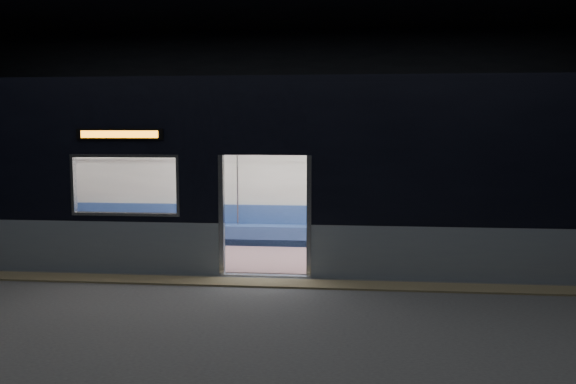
# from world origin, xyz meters

# --- Properties ---
(station_floor) EXTENTS (24.00, 14.00, 0.01)m
(station_floor) POSITION_xyz_m (0.00, 0.00, -0.01)
(station_floor) COLOR #47494C
(station_floor) RESTS_ON ground
(station_envelope) EXTENTS (24.00, 14.00, 5.00)m
(station_envelope) POSITION_xyz_m (0.00, 0.00, 3.66)
(station_envelope) COLOR black
(station_envelope) RESTS_ON station_floor
(tactile_strip) EXTENTS (22.80, 0.50, 0.03)m
(tactile_strip) POSITION_xyz_m (0.00, 0.55, 0.01)
(tactile_strip) COLOR #8C7F59
(tactile_strip) RESTS_ON station_floor
(metro_car) EXTENTS (18.00, 3.04, 3.35)m
(metro_car) POSITION_xyz_m (-0.00, 2.54, 1.85)
(metro_car) COLOR gray
(metro_car) RESTS_ON station_floor
(passenger) EXTENTS (0.36, 0.62, 1.27)m
(passenger) POSITION_xyz_m (1.73, 3.55, 0.76)
(passenger) COLOR black
(passenger) RESTS_ON metro_car
(handbag) EXTENTS (0.28, 0.25, 0.13)m
(handbag) POSITION_xyz_m (1.69, 3.35, 0.66)
(handbag) COLOR black
(handbag) RESTS_ON passenger
(transit_map) EXTENTS (0.90, 0.03, 0.59)m
(transit_map) POSITION_xyz_m (4.96, 3.85, 1.44)
(transit_map) COLOR white
(transit_map) RESTS_ON metro_car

